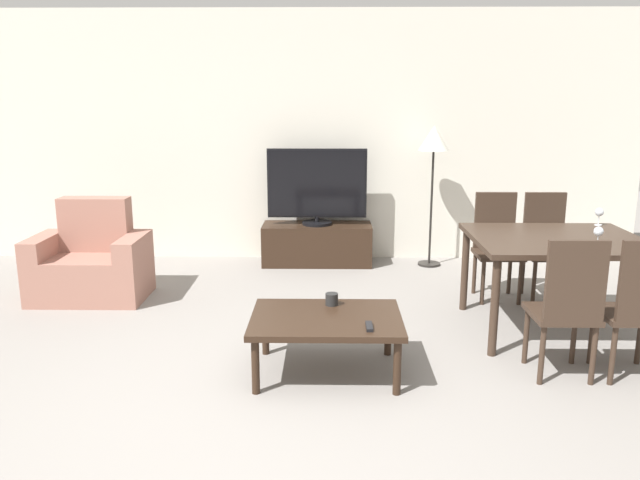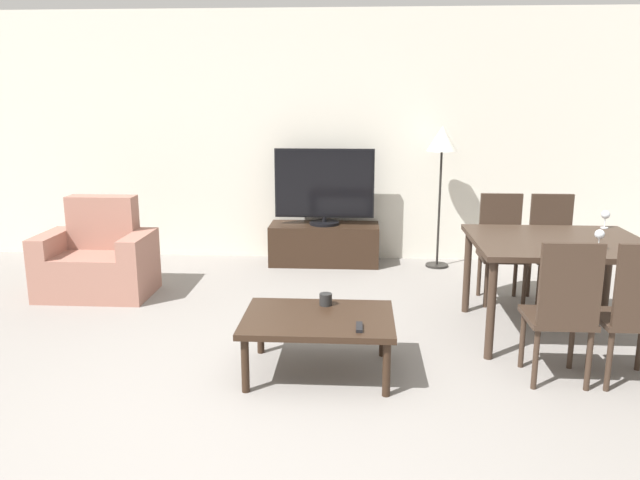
% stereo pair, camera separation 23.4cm
% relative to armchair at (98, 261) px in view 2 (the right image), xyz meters
% --- Properties ---
extents(ground_plane, '(18.00, 18.00, 0.00)m').
position_rel_armchair_xyz_m(ground_plane, '(1.70, -2.41, -0.31)').
color(ground_plane, gray).
extents(wall_back, '(7.74, 0.06, 2.70)m').
position_rel_armchair_xyz_m(wall_back, '(1.70, 1.51, 1.04)').
color(wall_back, silver).
rests_on(wall_back, ground_plane).
extents(armchair, '(0.99, 0.64, 0.89)m').
position_rel_armchair_xyz_m(armchair, '(0.00, 0.00, 0.00)').
color(armchair, '#9E6B5B').
rests_on(armchair, ground_plane).
extents(tv_stand, '(1.18, 0.47, 0.44)m').
position_rel_armchair_xyz_m(tv_stand, '(2.02, 1.20, -0.09)').
color(tv_stand, black).
rests_on(tv_stand, ground_plane).
extents(tv, '(1.06, 0.32, 0.82)m').
position_rel_armchair_xyz_m(tv, '(2.02, 1.20, 0.54)').
color(tv, black).
rests_on(tv, tv_stand).
extents(coffee_table, '(0.98, 0.72, 0.39)m').
position_rel_armchair_xyz_m(coffee_table, '(2.14, -1.57, 0.04)').
color(coffee_table, black).
rests_on(coffee_table, ground_plane).
extents(dining_table, '(1.27, 1.10, 0.75)m').
position_rel_armchair_xyz_m(dining_table, '(3.89, -0.77, 0.36)').
color(dining_table, '#38281E').
rests_on(dining_table, ground_plane).
extents(dining_chair_near, '(0.40, 0.40, 0.95)m').
position_rel_armchair_xyz_m(dining_chair_near, '(3.66, -1.64, 0.20)').
color(dining_chair_near, '#38281E').
rests_on(dining_chair_near, ground_plane).
extents(dining_chair_far, '(0.40, 0.40, 0.95)m').
position_rel_armchair_xyz_m(dining_chair_far, '(4.11, 0.09, 0.20)').
color(dining_chair_far, '#38281E').
rests_on(dining_chair_far, ground_plane).
extents(dining_chair_near_right, '(0.40, 0.40, 0.95)m').
position_rel_armchair_xyz_m(dining_chair_near_right, '(4.11, -1.64, 0.20)').
color(dining_chair_near_right, '#38281E').
rests_on(dining_chair_near_right, ground_plane).
extents(dining_chair_far_left, '(0.40, 0.40, 0.95)m').
position_rel_armchair_xyz_m(dining_chair_far_left, '(3.66, 0.09, 0.20)').
color(dining_chair_far_left, '#38281E').
rests_on(dining_chair_far_left, ground_plane).
extents(floor_lamp, '(0.31, 0.31, 1.49)m').
position_rel_armchair_xyz_m(floor_lamp, '(3.24, 1.16, 0.97)').
color(floor_lamp, black).
rests_on(floor_lamp, ground_plane).
extents(remote_primary, '(0.04, 0.15, 0.02)m').
position_rel_armchair_xyz_m(remote_primary, '(2.40, -1.77, 0.09)').
color(remote_primary, black).
rests_on(remote_primary, coffee_table).
extents(cup_white_near, '(0.09, 0.09, 0.08)m').
position_rel_armchair_xyz_m(cup_white_near, '(2.17, -1.34, 0.13)').
color(cup_white_near, black).
rests_on(cup_white_near, coffee_table).
extents(wine_glass_left, '(0.07, 0.07, 0.15)m').
position_rel_armchair_xyz_m(wine_glass_left, '(4.38, -0.32, 0.54)').
color(wine_glass_left, silver).
rests_on(wine_glass_left, dining_table).
extents(wine_glass_center, '(0.07, 0.07, 0.15)m').
position_rel_armchair_xyz_m(wine_glass_center, '(4.06, -1.08, 0.54)').
color(wine_glass_center, silver).
rests_on(wine_glass_center, dining_table).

